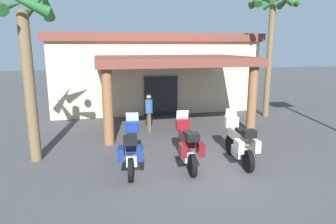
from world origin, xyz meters
name	(u,v)px	position (x,y,z in m)	size (l,w,h in m)	color
ground_plane	(200,169)	(0.00, 0.00, 0.00)	(80.00, 80.00, 0.00)	#424244
motel_building	(151,70)	(-0.13, 10.33, 2.21)	(12.05, 11.58, 4.33)	beige
motorcycle_blue	(132,148)	(-2.06, 0.25, 0.70)	(0.76, 2.21, 1.61)	black
motorcycle_maroon	(187,145)	(-0.35, 0.25, 0.70)	(0.72, 2.21, 1.61)	black
motorcycle_cream	(239,142)	(1.37, 0.26, 0.70)	(0.72, 2.21, 1.61)	black
pedestrian	(149,110)	(-1.03, 4.39, 0.96)	(0.32, 0.52, 1.67)	brown
palm_tree_roadside	(25,38)	(-5.09, 1.68, 3.91)	(2.05, 2.14, 5.54)	brown
palm_tree_near_portico	(272,15)	(5.41, 6.14, 5.18)	(2.45, 2.54, 6.72)	brown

